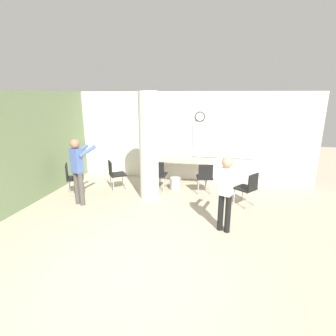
{
  "coord_description": "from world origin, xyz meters",
  "views": [
    {
      "loc": [
        1.31,
        -3.16,
        2.72
      ],
      "look_at": [
        0.1,
        2.32,
        1.13
      ],
      "focal_mm": 28.0,
      "sensor_mm": 36.0,
      "label": 1
    }
  ],
  "objects": [
    {
      "name": "bottle_on_table",
      "position": [
        0.23,
        4.74,
        0.85
      ],
      "size": [
        0.06,
        0.06,
        0.24
      ],
      "color": "silver",
      "rests_on": "folding_table"
    },
    {
      "name": "chair_table_right",
      "position": [
        0.82,
        3.88,
        0.51
      ],
      "size": [
        0.51,
        0.51,
        0.87
      ],
      "color": "black",
      "rests_on": "ground_plane"
    },
    {
      "name": "chair_mid_room",
      "position": [
        1.93,
        3.21,
        0.51
      ],
      "size": [
        0.62,
        0.62,
        0.87
      ],
      "color": "black",
      "rests_on": "ground_plane"
    },
    {
      "name": "ground_plane",
      "position": [
        0.0,
        0.0,
        0.0
      ],
      "size": [
        24.0,
        24.0,
        0.0
      ],
      "primitive_type": "plane",
      "color": "#ADA389"
    },
    {
      "name": "chair_near_pillar",
      "position": [
        -1.77,
        3.63,
        0.51
      ],
      "size": [
        0.61,
        0.61,
        0.87
      ],
      "color": "black",
      "rests_on": "ground_plane"
    },
    {
      "name": "person_watching_back",
      "position": [
        -2.21,
        2.43,
        0.99
      ],
      "size": [
        0.51,
        0.67,
        1.69
      ],
      "color": "#514C47",
      "rests_on": "ground_plane"
    },
    {
      "name": "chair_table_left",
      "position": [
        -0.53,
        3.87,
        0.51
      ],
      "size": [
        0.45,
        0.45,
        0.87
      ],
      "color": "black",
      "rests_on": "ground_plane"
    },
    {
      "name": "support_pillar",
      "position": [
        -0.61,
        3.24,
        1.4
      ],
      "size": [
        0.49,
        0.49,
        2.8
      ],
      "color": "silver",
      "rests_on": "ground_plane"
    },
    {
      "name": "wall_left_accent",
      "position": [
        -3.5,
        2.5,
        1.4
      ],
      "size": [
        0.12,
        7.0,
        2.8
      ],
      "color": "#6B7F56",
      "rests_on": "ground_plane"
    },
    {
      "name": "wall_back",
      "position": [
        0.03,
        5.06,
        1.4
      ],
      "size": [
        8.0,
        0.15,
        2.8
      ],
      "color": "silver",
      "rests_on": "ground_plane"
    },
    {
      "name": "person_playing_side",
      "position": [
        1.39,
        1.84,
        0.92
      ],
      "size": [
        0.5,
        0.66,
        1.56
      ],
      "color": "black",
      "rests_on": "ground_plane"
    },
    {
      "name": "folding_table",
      "position": [
        0.11,
        4.58,
        0.7
      ],
      "size": [
        1.54,
        0.64,
        0.75
      ],
      "color": "tan",
      "rests_on": "ground_plane"
    },
    {
      "name": "chair_by_left_wall",
      "position": [
        -2.8,
        3.05,
        0.51
      ],
      "size": [
        0.6,
        0.6,
        0.87
      ],
      "color": "black",
      "rests_on": "ground_plane"
    },
    {
      "name": "waste_bin",
      "position": [
        -0.05,
        4.0,
        0.18
      ],
      "size": [
        0.32,
        0.32,
        0.36
      ],
      "color": "#B2B2B7",
      "rests_on": "ground_plane"
    }
  ]
}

